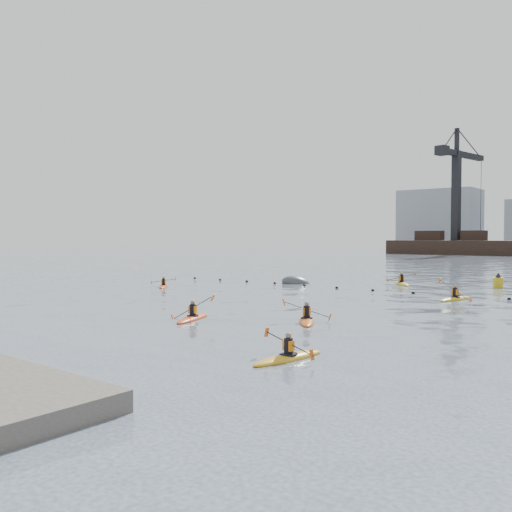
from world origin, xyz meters
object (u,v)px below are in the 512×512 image
object	(u,v)px
kayaker_1	(288,357)
kayaker_0	(193,317)
mooring_buoy	(296,284)
kayaker_3	(455,298)
kayaker_2	(164,286)
nav_buoy	(498,282)
kayaker_5	(401,283)
kayaker_4	(307,320)

from	to	relation	value
kayaker_1	kayaker_0	bearing A→B (deg)	162.28
mooring_buoy	kayaker_3	bearing A→B (deg)	-14.26
kayaker_2	nav_buoy	xyz separation A→B (m)	(20.23, 15.44, 0.31)
kayaker_2	kayaker_5	distance (m)	19.01
kayaker_2	mooring_buoy	distance (m)	10.86
nav_buoy	kayaker_0	bearing A→B (deg)	-104.91
kayaker_0	kayaker_3	bearing A→B (deg)	45.23
kayaker_0	nav_buoy	bearing A→B (deg)	54.38
kayaker_1	kayaker_5	xyz separation A→B (m)	(-8.28, 27.76, 0.02)
kayaker_4	mooring_buoy	world-z (taller)	kayaker_4
kayaker_1	kayaker_3	size ratio (longest dim) A/B	0.92
kayaker_0	kayaker_2	distance (m)	16.85
kayaker_0	kayaker_2	xyz separation A→B (m)	(-13.40, 10.21, -0.01)
kayaker_2	kayaker_4	world-z (taller)	kayaker_4
kayaker_1	kayaker_4	bearing A→B (deg)	127.02
kayaker_2	kayaker_4	distance (m)	19.44
kayaker_3	nav_buoy	size ratio (longest dim) A/B	2.57
kayaker_3	kayaker_0	bearing A→B (deg)	-103.03
kayaker_3	nav_buoy	world-z (taller)	kayaker_3
kayaker_1	nav_buoy	world-z (taller)	nav_buoy
kayaker_0	nav_buoy	world-z (taller)	kayaker_0
kayaker_0	kayaker_1	bearing A→B (deg)	-46.64
kayaker_2	mooring_buoy	bearing A→B (deg)	14.45
kayaker_2	kayaker_3	distance (m)	21.02
kayaker_0	mooring_buoy	world-z (taller)	kayaker_0
mooring_buoy	kayaker_1	bearing A→B (deg)	-56.30
kayaker_1	kayaker_5	world-z (taller)	kayaker_5
kayaker_2	nav_buoy	size ratio (longest dim) A/B	1.96
kayaker_3	nav_buoy	xyz separation A→B (m)	(-0.10, 10.12, 0.29)
kayaker_1	kayaker_2	size ratio (longest dim) A/B	1.20
kayaker_2	nav_buoy	bearing A→B (deg)	-3.40
kayaker_0	kayaker_5	xyz separation A→B (m)	(-0.06, 23.76, 0.01)
kayaker_2	kayaker_1	bearing A→B (deg)	-74.08
kayaker_0	kayaker_1	size ratio (longest dim) A/B	1.04
kayaker_3	kayaker_4	world-z (taller)	kayaker_3
kayaker_2	kayaker_5	bearing A→B (deg)	4.70
kayaker_0	kayaker_4	world-z (taller)	kayaker_0
kayaker_3	mooring_buoy	xyz separation A→B (m)	(-14.14, 3.59, -0.10)
kayaker_0	kayaker_3	distance (m)	17.02
kayaker_3	mooring_buoy	distance (m)	14.59
kayaker_3	kayaker_4	bearing A→B (deg)	-89.58
kayaker_4	nav_buoy	xyz separation A→B (m)	(2.30, 22.95, 0.30)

